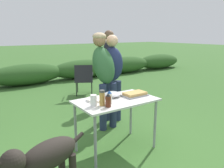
# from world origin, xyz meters

# --- Properties ---
(ground_plane) EXTENTS (60.00, 60.00, 0.00)m
(ground_plane) POSITION_xyz_m (0.00, 0.00, 0.00)
(ground_plane) COLOR #3D6B2D
(shrub_hedge) EXTENTS (14.40, 0.90, 0.67)m
(shrub_hedge) POSITION_xyz_m (0.00, 4.92, 0.33)
(shrub_hedge) COLOR #2D5623
(shrub_hedge) RESTS_ON ground
(folding_table) EXTENTS (1.10, 0.64, 0.74)m
(folding_table) POSITION_xyz_m (0.00, 0.00, 0.66)
(folding_table) COLOR silver
(folding_table) RESTS_ON ground
(food_tray) EXTENTS (0.36, 0.22, 0.06)m
(food_tray) POSITION_xyz_m (0.33, -0.01, 0.77)
(food_tray) COLOR #9E9EA3
(food_tray) RESTS_ON folding_table
(plate_stack) EXTENTS (0.25, 0.25, 0.03)m
(plate_stack) POSITION_xyz_m (-0.25, 0.13, 0.76)
(plate_stack) COLOR white
(plate_stack) RESTS_ON folding_table
(mixing_bowl) EXTENTS (0.23, 0.23, 0.07)m
(mixing_bowl) POSITION_xyz_m (0.04, 0.14, 0.78)
(mixing_bowl) COLOR silver
(mixing_bowl) RESTS_ON folding_table
(paper_cup_stack) EXTENTS (0.08, 0.08, 0.14)m
(paper_cup_stack) POSITION_xyz_m (-0.38, -0.06, 0.81)
(paper_cup_stack) COLOR white
(paper_cup_stack) RESTS_ON folding_table
(mayo_bottle) EXTENTS (0.07, 0.07, 0.17)m
(mayo_bottle) POSITION_xyz_m (-0.17, -0.08, 0.82)
(mayo_bottle) COLOR silver
(mayo_bottle) RESTS_ON folding_table
(spice_jar) EXTENTS (0.07, 0.07, 0.20)m
(spice_jar) POSITION_xyz_m (-0.28, -0.10, 0.84)
(spice_jar) COLOR #B2893D
(spice_jar) RESTS_ON folding_table
(bbq_sauce_bottle) EXTENTS (0.07, 0.07, 0.17)m
(bbq_sauce_bottle) POSITION_xyz_m (-0.25, -0.19, 0.82)
(bbq_sauce_bottle) COLOR #562314
(bbq_sauce_bottle) RESTS_ON folding_table
(standing_person_in_red_jacket) EXTENTS (0.40, 0.51, 1.64)m
(standing_person_in_red_jacket) POSITION_xyz_m (0.30, 0.77, 1.02)
(standing_person_in_red_jacket) COLOR #232D4C
(standing_person_in_red_jacket) RESTS_ON ground
(standing_person_with_beanie) EXTENTS (0.48, 0.45, 1.60)m
(standing_person_with_beanie) POSITION_xyz_m (0.57, 0.92, 0.95)
(standing_person_with_beanie) COLOR #232D4C
(standing_person_with_beanie) RESTS_ON ground
(standing_person_in_olive_jacket) EXTENTS (0.37, 0.33, 1.69)m
(standing_person_in_olive_jacket) POSITION_xyz_m (1.14, 1.88, 1.05)
(standing_person_in_olive_jacket) COLOR #232D4C
(standing_person_in_olive_jacket) RESTS_ON ground
(dog) EXTENTS (0.93, 0.44, 0.71)m
(dog) POSITION_xyz_m (-1.14, -0.48, 0.49)
(dog) COLOR #28231E
(dog) RESTS_ON ground
(camp_chair_green_behind_table) EXTENTS (0.69, 0.74, 0.83)m
(camp_chair_green_behind_table) POSITION_xyz_m (0.93, 2.75, 0.47)
(camp_chair_green_behind_table) COLOR #232328
(camp_chair_green_behind_table) RESTS_ON ground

